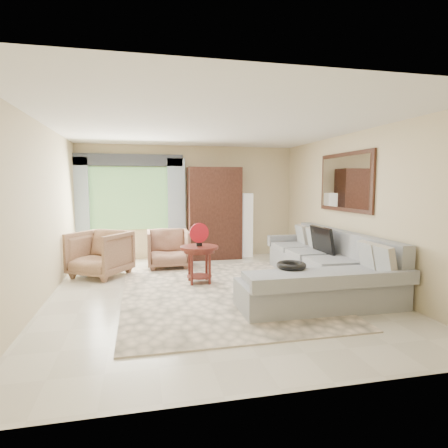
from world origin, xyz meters
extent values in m
plane|color=silver|center=(0.00, 0.00, 0.00)|extent=(6.00, 6.00, 0.00)
cube|color=#F5DDC2|center=(0.09, -0.07, 0.01)|extent=(3.01, 4.00, 0.02)
cube|color=gray|center=(2.00, 0.50, 0.20)|extent=(0.90, 2.40, 0.40)
cube|color=gray|center=(1.30, -1.10, 0.20)|extent=(2.30, 0.80, 0.40)
cube|color=gray|center=(2.35, 0.10, 0.65)|extent=(0.20, 3.20, 0.50)
cube|color=gray|center=(2.00, 1.78, 0.51)|extent=(0.90, 0.16, 0.22)
cube|color=gray|center=(1.30, -1.55, 0.49)|extent=(2.30, 0.10, 0.18)
cube|color=black|center=(2.05, 0.35, 0.72)|extent=(0.14, 0.74, 0.48)
torus|color=black|center=(1.00, -0.75, 0.55)|extent=(0.43, 0.43, 0.09)
cylinder|color=#461712|center=(-0.14, 0.55, 0.63)|extent=(0.66, 0.66, 0.04)
cylinder|color=#461712|center=(-0.14, 0.55, 0.30)|extent=(0.43, 0.43, 0.59)
cylinder|color=#AE111C|center=(-0.14, 0.55, 0.89)|extent=(0.34, 0.08, 0.34)
imported|color=#A17357|center=(-1.86, 1.47, 0.43)|extent=(1.28, 1.29, 0.85)
imported|color=#936550|center=(-0.57, 1.95, 0.39)|extent=(0.85, 0.87, 0.79)
imported|color=#999999|center=(-2.09, 2.77, 0.30)|extent=(0.62, 0.56, 0.60)
cube|color=black|center=(0.55, 2.72, 1.05)|extent=(1.20, 0.55, 2.10)
cube|color=silver|center=(1.35, 2.78, 0.75)|extent=(0.24, 0.24, 1.50)
cube|color=#669E59|center=(-1.35, 2.97, 1.40)|extent=(1.80, 0.04, 1.40)
cube|color=#9EB7CC|center=(-2.40, 2.88, 1.15)|extent=(0.40, 0.08, 2.30)
cube|color=#9EB7CC|center=(-0.30, 2.88, 1.15)|extent=(0.40, 0.08, 2.30)
cube|color=#1E232D|center=(-1.35, 2.90, 2.25)|extent=(2.40, 0.12, 0.26)
cube|color=black|center=(2.47, 0.35, 1.75)|extent=(0.04, 1.70, 1.05)
cube|color=white|center=(2.45, 0.35, 1.75)|extent=(0.02, 1.54, 0.90)
camera|label=1|loc=(-1.11, -5.72, 1.70)|focal=30.00mm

